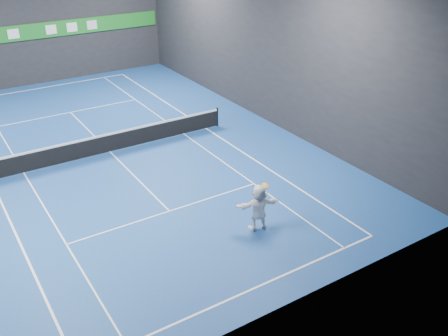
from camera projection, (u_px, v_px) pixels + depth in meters
ground at (110, 152)px, 24.52m from camera, size 26.00×26.00×0.00m
wall_back at (29, 16)px, 32.17m from camera, size 18.00×0.10×9.00m
wall_front at (278, 179)px, 12.71m from camera, size 18.00×0.10×9.00m
wall_right at (261, 37)px, 26.73m from camera, size 0.10×26.00×9.00m
baseline_near at (249, 291)px, 15.62m from camera, size 10.98×0.08×0.01m
baseline_far at (45, 87)px, 33.41m from camera, size 10.98×0.08×0.01m
sideline_doubles_right at (206, 129)px, 27.13m from camera, size 0.08×23.78×0.01m
sideline_singles_left at (24, 173)px, 22.56m from camera, size 0.06×23.78×0.01m
sideline_singles_right at (184, 134)px, 26.47m from camera, size 0.06×23.78×0.01m
service_line_near at (169, 211)px, 19.73m from camera, size 8.23×0.06×0.01m
service_line_far at (71, 112)px, 29.30m from camera, size 8.23×0.06×0.01m
center_service_line at (110, 152)px, 24.52m from camera, size 0.06×12.80×0.01m
player at (259, 207)px, 18.27m from camera, size 1.77×0.96×1.82m
tennis_ball at (255, 155)px, 17.36m from camera, size 0.07×0.07×0.07m
tennis_net at (109, 142)px, 24.27m from camera, size 12.50×0.10×1.07m
sponsor_banner at (32, 32)px, 32.58m from camera, size 17.64×0.11×1.00m
tennis_racket at (266, 186)px, 18.10m from camera, size 0.40×0.37×0.61m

